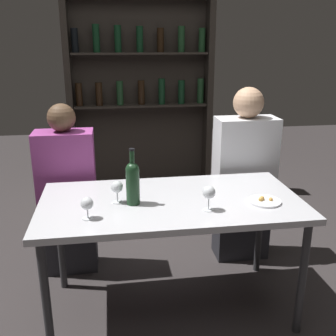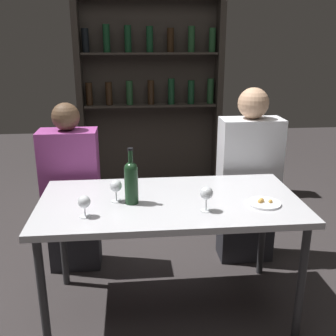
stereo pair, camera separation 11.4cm
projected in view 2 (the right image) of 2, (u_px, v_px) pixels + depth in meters
The scene contains 10 objects.
ground_plane at pixel (170, 307), 2.45m from camera, with size 10.00×10.00×0.00m, color #332D2D.
dining_table at pixel (170, 209), 2.24m from camera, with size 1.47×0.75×0.72m.
wine_rack_wall at pixel (150, 82), 3.99m from camera, with size 1.47×0.21×2.24m.
wine_bottle at pixel (131, 180), 2.13m from camera, with size 0.07×0.07×0.31m.
wine_glass_0 at pixel (84, 203), 1.98m from camera, with size 0.07×0.07×0.11m.
wine_glass_1 at pixel (116, 186), 2.17m from camera, with size 0.07×0.07×0.13m.
wine_glass_2 at pixel (206, 194), 2.04m from camera, with size 0.07×0.07×0.14m.
food_plate_0 at pixel (264, 203), 2.15m from camera, with size 0.18×0.18×0.03m.
seated_person_left at pixel (72, 194), 2.74m from camera, with size 0.39×0.22×1.20m.
seated_person_right at pixel (248, 182), 2.84m from camera, with size 0.43×0.22×1.28m.
Camera 2 is at (-0.21, -2.05, 1.58)m, focal length 42.00 mm.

